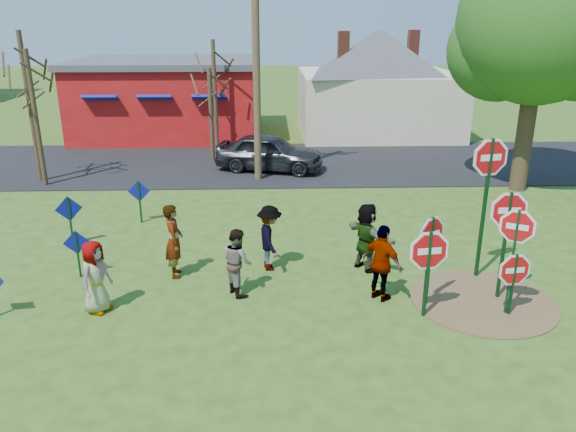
% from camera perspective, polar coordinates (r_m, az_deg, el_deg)
% --- Properties ---
extents(ground, '(120.00, 120.00, 0.00)m').
position_cam_1_polar(ground, '(13.51, -0.65, -6.96)').
color(ground, '#304F16').
rests_on(ground, ground).
extents(road, '(120.00, 7.50, 0.04)m').
position_cam_1_polar(road, '(24.32, -1.29, 5.40)').
color(road, black).
rests_on(road, ground).
extents(dirt_patch, '(3.20, 3.20, 0.03)m').
position_cam_1_polar(dirt_patch, '(13.48, 19.16, -8.14)').
color(dirt_patch, brown).
rests_on(dirt_patch, ground).
extents(red_building, '(9.40, 7.69, 3.90)m').
position_cam_1_polar(red_building, '(30.78, -12.00, 11.73)').
color(red_building, '#A51010').
rests_on(red_building, ground).
extents(cream_house, '(9.40, 9.40, 6.50)m').
position_cam_1_polar(cream_house, '(30.76, 9.10, 13.71)').
color(cream_house, beige).
rests_on(cream_house, ground).
extents(stop_sign_a, '(1.16, 0.18, 2.09)m').
position_cam_1_polar(stop_sign_a, '(11.94, 14.09, -4.01)').
color(stop_sign_a, '#0F371A').
rests_on(stop_sign_a, ground).
extents(stop_sign_b, '(1.18, 0.28, 3.61)m').
position_cam_1_polar(stop_sign_b, '(13.75, 19.71, 4.15)').
color(stop_sign_b, '#0F371A').
rests_on(stop_sign_b, ground).
extents(stop_sign_c, '(0.88, 0.46, 2.50)m').
position_cam_1_polar(stop_sign_c, '(12.44, 22.12, -2.11)').
color(stop_sign_c, '#0F371A').
rests_on(stop_sign_c, ground).
extents(stop_sign_d, '(1.11, 0.07, 2.67)m').
position_cam_1_polar(stop_sign_d, '(13.03, 21.43, -0.30)').
color(stop_sign_d, '#0F371A').
rests_on(stop_sign_d, ground).
extents(stop_sign_e, '(0.96, 0.14, 1.54)m').
position_cam_1_polar(stop_sign_e, '(12.69, 21.99, -5.42)').
color(stop_sign_e, '#0F371A').
rests_on(stop_sign_e, ground).
extents(stop_sign_g, '(0.88, 0.66, 2.22)m').
position_cam_1_polar(stop_sign_g, '(12.36, 14.30, -2.57)').
color(stop_sign_g, '#0F371A').
rests_on(stop_sign_g, ground).
extents(blue_diamond_b, '(0.59, 0.19, 1.21)m').
position_cam_1_polar(blue_diamond_b, '(14.50, -20.64, -3.10)').
color(blue_diamond_b, '#0F371A').
rests_on(blue_diamond_b, ground).
extents(blue_diamond_c, '(0.68, 0.29, 1.43)m').
position_cam_1_polar(blue_diamond_c, '(16.53, -21.31, 0.08)').
color(blue_diamond_c, '#0F371A').
rests_on(blue_diamond_c, ground).
extents(blue_diamond_d, '(0.66, 0.06, 1.34)m').
position_cam_1_polar(blue_diamond_d, '(17.71, -14.86, 1.89)').
color(blue_diamond_d, '#0F371A').
rests_on(blue_diamond_d, ground).
extents(person_a, '(0.78, 0.93, 1.63)m').
position_cam_1_polar(person_a, '(12.70, -18.98, -5.87)').
color(person_a, '#415686').
rests_on(person_a, ground).
extents(person_b, '(0.54, 0.73, 1.84)m').
position_cam_1_polar(person_b, '(13.86, -11.52, -2.47)').
color(person_b, '#296A57').
rests_on(person_b, ground).
extents(person_c, '(0.89, 0.96, 1.57)m').
position_cam_1_polar(person_c, '(12.85, -5.15, -4.62)').
color(person_c, '#9A5043').
rests_on(person_c, ground).
extents(person_d, '(0.79, 1.17, 1.67)m').
position_cam_1_polar(person_d, '(13.98, -1.88, -2.24)').
color(person_d, '#313136').
rests_on(person_d, ground).
extents(person_e, '(1.02, 1.07, 1.78)m').
position_cam_1_polar(person_e, '(12.63, 9.54, -4.76)').
color(person_e, '#502F61').
rests_on(person_e, ground).
extents(person_f, '(1.30, 1.65, 1.75)m').
position_cam_1_polar(person_f, '(14.07, 7.98, -2.11)').
color(person_f, '#215530').
rests_on(person_f, ground).
extents(suv, '(4.65, 2.81, 1.48)m').
position_cam_1_polar(suv, '(22.97, -1.89, 6.48)').
color(suv, '#29292D').
rests_on(suv, road).
extents(utility_pole, '(2.17, 0.29, 8.88)m').
position_cam_1_polar(utility_pole, '(21.13, -3.25, 15.98)').
color(utility_pole, '#4C3823').
rests_on(utility_pole, ground).
extents(leafy_tree, '(6.07, 5.54, 8.63)m').
position_cam_1_polar(leafy_tree, '(21.58, 24.56, 16.74)').
color(leafy_tree, '#382819').
rests_on(leafy_tree, ground).
extents(bare_tree_west, '(1.80, 1.80, 4.96)m').
position_cam_1_polar(bare_tree_west, '(22.40, -24.49, 10.73)').
color(bare_tree_west, '#382819').
rests_on(bare_tree_west, ground).
extents(bare_tree_east, '(1.80, 1.80, 5.05)m').
position_cam_1_polar(bare_tree_east, '(25.98, -7.49, 13.45)').
color(bare_tree_east, '#382819').
rests_on(bare_tree_east, ground).
extents(bare_tree_mid, '(1.80, 1.80, 5.56)m').
position_cam_1_polar(bare_tree_mid, '(23.02, -25.00, 11.84)').
color(bare_tree_mid, '#382819').
rests_on(bare_tree_mid, ground).
extents(bare_tree_extra, '(1.80, 1.80, 3.97)m').
position_cam_1_polar(bare_tree_extra, '(24.65, -7.89, 11.45)').
color(bare_tree_extra, '#382819').
rests_on(bare_tree_extra, ground).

